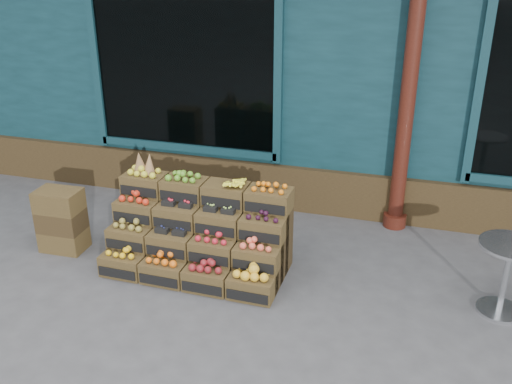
# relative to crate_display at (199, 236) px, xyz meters

# --- Properties ---
(ground) EXTENTS (60.00, 60.00, 0.00)m
(ground) POSITION_rel_crate_display_xyz_m (0.77, -0.46, -0.36)
(ground) COLOR #424244
(ground) RESTS_ON ground
(shop_facade) EXTENTS (12.00, 6.24, 4.80)m
(shop_facade) POSITION_rel_crate_display_xyz_m (0.77, 4.65, 2.03)
(shop_facade) COLOR #0F2E36
(shop_facade) RESTS_ON ground
(crate_display) EXTENTS (1.90, 0.94, 1.18)m
(crate_display) POSITION_rel_crate_display_xyz_m (0.00, 0.00, 0.00)
(crate_display) COLOR #45361B
(crate_display) RESTS_ON ground
(spare_crates) EXTENTS (0.50, 0.35, 0.73)m
(spare_crates) POSITION_rel_crate_display_xyz_m (-1.64, -0.09, 0.00)
(spare_crates) COLOR #45361B
(spare_crates) RESTS_ON ground
(bistro_table) EXTENTS (0.58, 0.58, 0.73)m
(bistro_table) POSITION_rel_crate_display_xyz_m (3.06, 0.03, 0.09)
(bistro_table) COLOR #B8BABF
(bistro_table) RESTS_ON ground
(shopkeeper) EXTENTS (0.68, 0.47, 1.81)m
(shopkeeper) POSITION_rel_crate_display_xyz_m (-1.26, 2.49, 0.54)
(shopkeeper) COLOR #154A18
(shopkeeper) RESTS_ON ground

